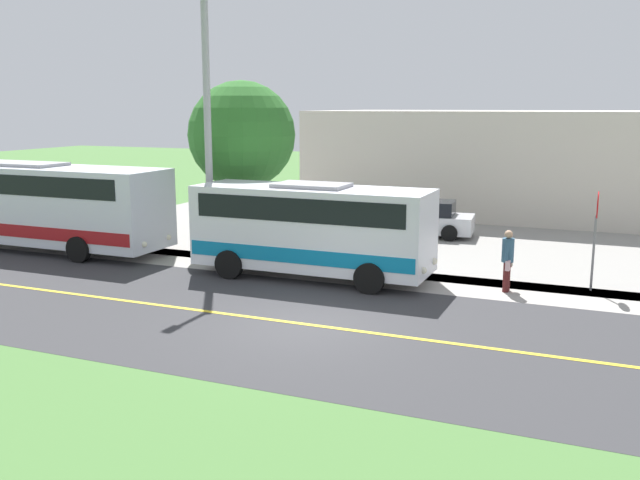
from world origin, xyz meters
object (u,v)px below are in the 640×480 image
(stop_sign, at_px, (596,224))
(parked_car_near, at_px, (420,219))
(transit_bus_rear, at_px, (21,201))
(street_light_pole, at_px, (206,120))
(tree_curbside, at_px, (242,135))
(pedestrian_with_bags, at_px, (508,259))
(shuttle_bus_front, at_px, (312,226))
(commercial_building, at_px, (498,161))

(stop_sign, bearing_deg, parked_car_near, -134.23)
(transit_bus_rear, height_order, parked_car_near, transit_bus_rear)
(street_light_pole, distance_m, tree_curbside, 2.58)
(pedestrian_with_bags, bearing_deg, shuttle_bus_front, -83.71)
(shuttle_bus_front, xyz_separation_m, parked_car_near, (-8.30, 1.24, -0.92))
(parked_car_near, distance_m, tree_curbside, 8.29)
(parked_car_near, relative_size, tree_curbside, 0.74)
(tree_curbside, distance_m, commercial_building, 15.73)
(parked_car_near, bearing_deg, shuttle_bus_front, -8.51)
(shuttle_bus_front, height_order, pedestrian_with_bags, shuttle_bus_front)
(pedestrian_with_bags, xyz_separation_m, commercial_building, (-16.31, -2.87, 1.54))
(shuttle_bus_front, bearing_deg, stop_sign, 101.54)
(parked_car_near, distance_m, commercial_building, 9.00)
(shuttle_bus_front, distance_m, stop_sign, 8.25)
(transit_bus_rear, xyz_separation_m, commercial_building, (-16.84, 14.82, 0.75))
(shuttle_bus_front, distance_m, street_light_pole, 5.09)
(parked_car_near, bearing_deg, tree_curbside, -44.56)
(parked_car_near, xyz_separation_m, commercial_building, (-8.65, 1.70, 1.82))
(pedestrian_with_bags, height_order, parked_car_near, pedestrian_with_bags)
(shuttle_bus_front, xyz_separation_m, commercial_building, (-16.95, 2.94, 0.89))
(street_light_pole, bearing_deg, stop_sign, 95.76)
(street_light_pole, bearing_deg, transit_bus_rear, -87.65)
(commercial_building, bearing_deg, pedestrian_with_bags, 9.99)
(shuttle_bus_front, bearing_deg, pedestrian_with_bags, 96.29)
(tree_curbside, bearing_deg, pedestrian_with_bags, 76.81)
(shuttle_bus_front, height_order, tree_curbside, tree_curbside)
(transit_bus_rear, distance_m, commercial_building, 22.44)
(transit_bus_rear, xyz_separation_m, stop_sign, (-1.54, 19.95, 0.20))
(shuttle_bus_front, height_order, commercial_building, commercial_building)
(pedestrian_with_bags, distance_m, parked_car_near, 8.93)
(shuttle_bus_front, bearing_deg, parked_car_near, 171.49)
(stop_sign, distance_m, tree_curbside, 12.38)
(street_light_pole, xyz_separation_m, parked_car_near, (-7.86, 5.20, -4.10))
(stop_sign, height_order, tree_curbside, tree_curbside)
(commercial_building, bearing_deg, transit_bus_rear, -41.34)
(pedestrian_with_bags, distance_m, tree_curbside, 10.62)
(shuttle_bus_front, xyz_separation_m, stop_sign, (-1.65, 8.07, 0.35))
(tree_curbside, bearing_deg, transit_bus_rear, -70.11)
(pedestrian_with_bags, xyz_separation_m, street_light_pole, (0.21, -9.77, 3.83))
(stop_sign, height_order, parked_car_near, stop_sign)
(shuttle_bus_front, relative_size, street_light_pole, 0.85)
(transit_bus_rear, height_order, street_light_pole, street_light_pole)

